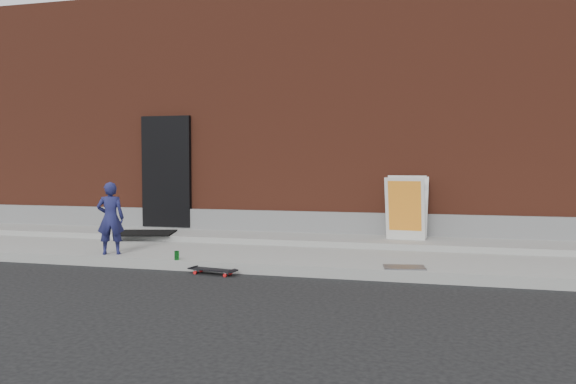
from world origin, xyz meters
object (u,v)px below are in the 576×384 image
(skateboard, at_px, (213,270))
(soda_can, at_px, (177,255))
(pizza_sign, at_px, (407,207))
(child, at_px, (110,218))

(skateboard, height_order, soda_can, soda_can)
(pizza_sign, relative_size, soda_can, 8.36)
(skateboard, bearing_deg, child, 167.56)
(skateboard, distance_m, pizza_sign, 3.73)
(child, distance_m, skateboard, 2.02)
(pizza_sign, bearing_deg, soda_can, -142.98)
(child, bearing_deg, pizza_sign, -176.76)
(skateboard, height_order, pizza_sign, pizza_sign)
(pizza_sign, distance_m, soda_can, 4.06)
(child, relative_size, pizza_sign, 1.02)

